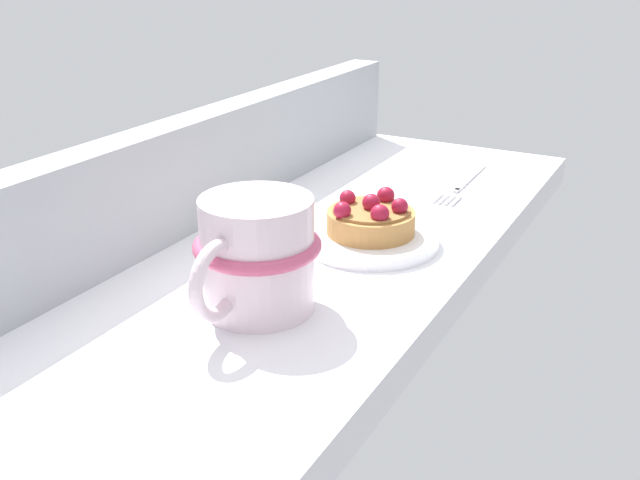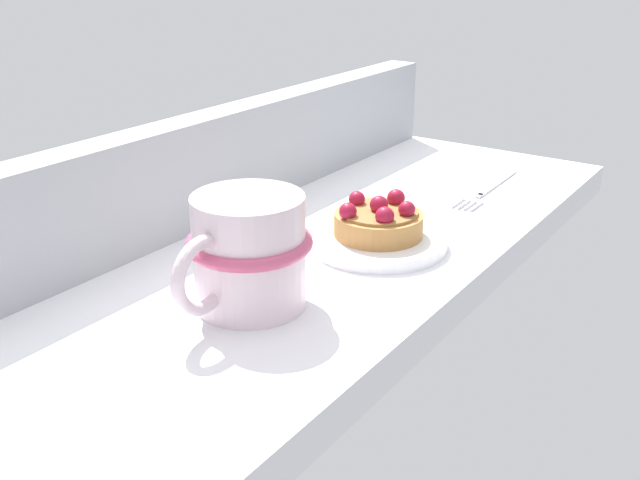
{
  "view_description": "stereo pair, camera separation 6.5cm",
  "coord_description": "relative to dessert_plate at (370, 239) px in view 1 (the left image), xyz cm",
  "views": [
    {
      "loc": [
        -57.89,
        -32.28,
        27.79
      ],
      "look_at": [
        -5.27,
        -3.91,
        3.16
      ],
      "focal_mm": 41.42,
      "sensor_mm": 36.0,
      "label": 1
    },
    {
      "loc": [
        -54.52,
        -37.79,
        27.79
      ],
      "look_at": [
        -5.27,
        -3.91,
        3.16
      ],
      "focal_mm": 41.42,
      "sensor_mm": 36.0,
      "label": 2
    }
  ],
  "objects": [
    {
      "name": "dessert_plate",
      "position": [
        0.0,
        0.0,
        0.0
      ],
      "size": [
        13.29,
        13.29,
        1.19
      ],
      "color": "white",
      "rests_on": "ground_plane"
    },
    {
      "name": "raspberry_tart",
      "position": [
        -0.01,
        -0.01,
        2.11
      ],
      "size": [
        8.54,
        8.54,
        3.97
      ],
      "color": "#B77F42",
      "rests_on": "dessert_plate"
    },
    {
      "name": "window_rail_back",
      "position": [
        -2.91,
        18.86,
        4.96
      ],
      "size": [
        83.9,
        3.99,
        11.04
      ],
      "primitive_type": "cube",
      "color": "#9EA3A8",
      "rests_on": "ground_plane"
    },
    {
      "name": "coffee_mug",
      "position": [
        -16.61,
        2.32,
        4.21
      ],
      "size": [
        13.59,
        10.12,
        9.32
      ],
      "color": "silver",
      "rests_on": "ground_plane"
    },
    {
      "name": "ground_plane",
      "position": [
        -2.91,
        5.07,
        -2.24
      ],
      "size": [
        85.61,
        31.57,
        3.37
      ],
      "primitive_type": "cube",
      "color": "white"
    },
    {
      "name": "dessert_fork",
      "position": [
        22.14,
        -2.23,
        -0.25
      ],
      "size": [
        16.89,
        2.52,
        0.6
      ],
      "color": "#B7B7BC",
      "rests_on": "ground_plane"
    }
  ]
}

